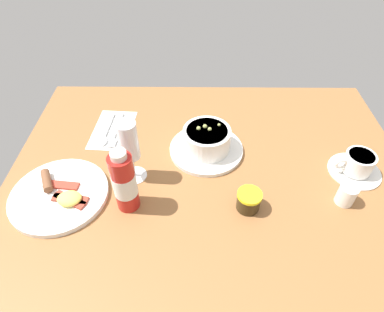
# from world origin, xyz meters

# --- Properties ---
(ground_plane) EXTENTS (1.10, 0.84, 0.03)m
(ground_plane) POSITION_xyz_m (0.00, 0.00, -0.01)
(ground_plane) COLOR brown
(porridge_bowl) EXTENTS (0.21, 0.21, 0.09)m
(porridge_bowl) POSITION_xyz_m (0.01, -0.08, 0.04)
(porridge_bowl) COLOR white
(porridge_bowl) RESTS_ON ground_plane
(cutlery_setting) EXTENTS (0.13, 0.20, 0.01)m
(cutlery_setting) POSITION_xyz_m (0.30, -0.17, 0.00)
(cutlery_setting) COLOR white
(cutlery_setting) RESTS_ON ground_plane
(coffee_cup) EXTENTS (0.14, 0.14, 0.06)m
(coffee_cup) POSITION_xyz_m (-0.40, 0.00, 0.03)
(coffee_cup) COLOR white
(coffee_cup) RESTS_ON ground_plane
(creamer_jug) EXTENTS (0.05, 0.04, 0.06)m
(creamer_jug) POSITION_xyz_m (-0.33, 0.10, 0.03)
(creamer_jug) COLOR white
(creamer_jug) RESTS_ON ground_plane
(wine_glass) EXTENTS (0.07, 0.07, 0.18)m
(wine_glass) POSITION_xyz_m (0.20, 0.02, 0.12)
(wine_glass) COLOR white
(wine_glass) RESTS_ON ground_plane
(jam_jar) EXTENTS (0.06, 0.06, 0.05)m
(jam_jar) POSITION_xyz_m (-0.09, 0.12, 0.03)
(jam_jar) COLOR #332511
(jam_jar) RESTS_ON ground_plane
(sauce_bottle_red) EXTENTS (0.06, 0.06, 0.18)m
(sauce_bottle_red) POSITION_xyz_m (0.20, 0.12, 0.08)
(sauce_bottle_red) COLOR #B21E19
(sauce_bottle_red) RESTS_ON ground_plane
(breakfast_plate) EXTENTS (0.25, 0.25, 0.04)m
(breakfast_plate) POSITION_xyz_m (0.38, 0.10, 0.01)
(breakfast_plate) COLOR white
(breakfast_plate) RESTS_ON ground_plane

